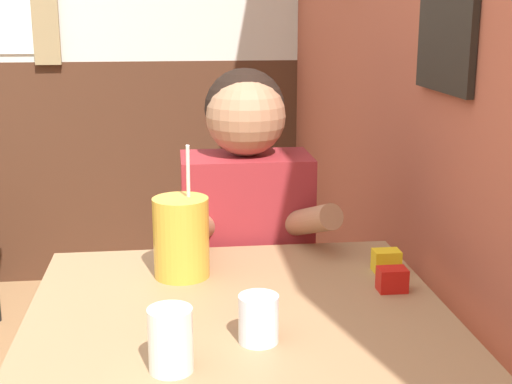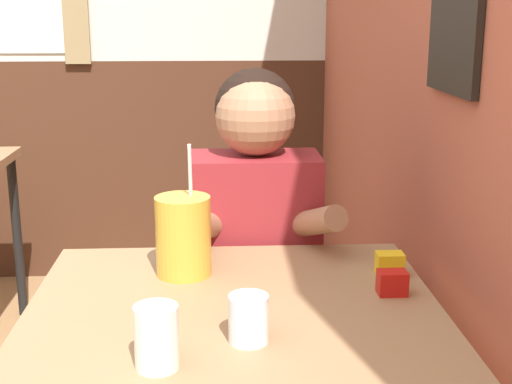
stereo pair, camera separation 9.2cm
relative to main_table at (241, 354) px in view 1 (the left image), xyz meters
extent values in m
cube|color=#9E4C38|center=(0.53, 0.96, 0.66)|extent=(0.06, 4.59, 2.70)
cube|color=black|center=(0.49, 0.30, 0.57)|extent=(0.02, 0.31, 0.21)
cube|color=#472819|center=(-0.84, 2.29, -0.14)|extent=(5.69, 0.06, 1.10)
cube|color=#93704C|center=(0.00, 0.00, 0.06)|extent=(0.83, 0.85, 0.04)
cube|color=maroon|center=(0.07, 0.55, 0.03)|extent=(0.34, 0.20, 0.51)
sphere|color=black|center=(0.07, 0.58, 0.40)|extent=(0.21, 0.21, 0.21)
sphere|color=#9E7051|center=(0.07, 0.55, 0.39)|extent=(0.21, 0.21, 0.21)
cylinder|color=#9E7051|center=(-0.07, 0.41, 0.14)|extent=(0.14, 0.27, 0.15)
cylinder|color=#9E7051|center=(0.20, 0.41, 0.14)|extent=(0.14, 0.27, 0.15)
cylinder|color=gold|center=(-0.11, 0.24, 0.17)|extent=(0.12, 0.12, 0.18)
cylinder|color=white|center=(-0.09, 0.24, 0.31)|extent=(0.01, 0.04, 0.14)
cylinder|color=silver|center=(0.02, -0.11, 0.12)|extent=(0.07, 0.07, 0.09)
cylinder|color=silver|center=(-0.13, -0.19, 0.13)|extent=(0.07, 0.07, 0.11)
cube|color=#B7140F|center=(0.33, 0.10, 0.10)|extent=(0.06, 0.04, 0.05)
cube|color=yellow|center=(0.35, 0.21, 0.10)|extent=(0.06, 0.04, 0.05)
camera|label=1|loc=(-0.12, -1.26, 0.65)|focal=50.00mm
camera|label=2|loc=(-0.03, -1.27, 0.65)|focal=50.00mm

